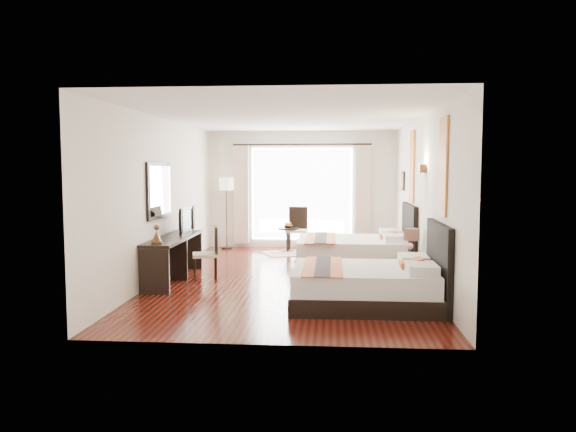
# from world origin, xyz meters

# --- Properties ---
(floor) EXTENTS (4.50, 7.50, 0.01)m
(floor) POSITION_xyz_m (0.00, 0.00, -0.01)
(floor) COLOR #350E09
(floor) RESTS_ON ground
(ceiling) EXTENTS (4.50, 7.50, 0.02)m
(ceiling) POSITION_xyz_m (0.00, 0.00, 2.79)
(ceiling) COLOR white
(ceiling) RESTS_ON wall_headboard
(wall_headboard) EXTENTS (0.01, 7.50, 2.80)m
(wall_headboard) POSITION_xyz_m (2.25, 0.00, 1.40)
(wall_headboard) COLOR silver
(wall_headboard) RESTS_ON floor
(wall_desk) EXTENTS (0.01, 7.50, 2.80)m
(wall_desk) POSITION_xyz_m (-2.25, 0.00, 1.40)
(wall_desk) COLOR silver
(wall_desk) RESTS_ON floor
(wall_window) EXTENTS (4.50, 0.01, 2.80)m
(wall_window) POSITION_xyz_m (0.00, 3.75, 1.40)
(wall_window) COLOR silver
(wall_window) RESTS_ON floor
(wall_entry) EXTENTS (4.50, 0.01, 2.80)m
(wall_entry) POSITION_xyz_m (0.00, -3.75, 1.40)
(wall_entry) COLOR silver
(wall_entry) RESTS_ON floor
(window_glass) EXTENTS (2.40, 0.02, 2.20)m
(window_glass) POSITION_xyz_m (0.00, 3.73, 1.30)
(window_glass) COLOR white
(window_glass) RESTS_ON wall_window
(sheer_curtain) EXTENTS (2.30, 0.02, 2.10)m
(sheer_curtain) POSITION_xyz_m (0.00, 3.67, 1.30)
(sheer_curtain) COLOR white
(sheer_curtain) RESTS_ON wall_window
(drape_left) EXTENTS (0.35, 0.14, 2.35)m
(drape_left) POSITION_xyz_m (-1.45, 3.63, 1.28)
(drape_left) COLOR #C3AF97
(drape_left) RESTS_ON floor
(drape_right) EXTENTS (0.35, 0.14, 2.35)m
(drape_right) POSITION_xyz_m (1.45, 3.63, 1.28)
(drape_right) COLOR #C3AF97
(drape_right) RESTS_ON floor
(art_panel_near) EXTENTS (0.03, 0.50, 1.35)m
(art_panel_near) POSITION_xyz_m (2.23, -1.88, 1.95)
(art_panel_near) COLOR maroon
(art_panel_near) RESTS_ON wall_headboard
(art_panel_far) EXTENTS (0.03, 0.50, 1.35)m
(art_panel_far) POSITION_xyz_m (2.23, 1.09, 1.95)
(art_panel_far) COLOR maroon
(art_panel_far) RESTS_ON wall_headboard
(wall_sconce) EXTENTS (0.10, 0.14, 0.14)m
(wall_sconce) POSITION_xyz_m (2.19, -0.37, 1.92)
(wall_sconce) COLOR #4A2F1A
(wall_sconce) RESTS_ON wall_headboard
(mirror_frame) EXTENTS (0.04, 1.25, 0.95)m
(mirror_frame) POSITION_xyz_m (-2.22, -0.36, 1.55)
(mirror_frame) COLOR black
(mirror_frame) RESTS_ON wall_desk
(mirror_glass) EXTENTS (0.01, 1.12, 0.82)m
(mirror_glass) POSITION_xyz_m (-2.19, -0.36, 1.55)
(mirror_glass) COLOR white
(mirror_glass) RESTS_ON mirror_frame
(bed_near) EXTENTS (2.09, 1.63, 1.17)m
(bed_near) POSITION_xyz_m (1.26, -1.88, 0.31)
(bed_near) COLOR black
(bed_near) RESTS_ON floor
(bed_far) EXTENTS (2.19, 1.71, 1.24)m
(bed_far) POSITION_xyz_m (1.21, 1.09, 0.32)
(bed_far) COLOR black
(bed_far) RESTS_ON floor
(nightstand) EXTENTS (0.39, 0.48, 0.46)m
(nightstand) POSITION_xyz_m (2.03, -0.37, 0.23)
(nightstand) COLOR black
(nightstand) RESTS_ON floor
(table_lamp) EXTENTS (0.26, 0.26, 0.42)m
(table_lamp) POSITION_xyz_m (2.05, -0.25, 0.78)
(table_lamp) COLOR black
(table_lamp) RESTS_ON nightstand
(vase) EXTENTS (0.17, 0.17, 0.14)m
(vase) POSITION_xyz_m (1.99, -0.51, 0.57)
(vase) COLOR black
(vase) RESTS_ON nightstand
(console_desk) EXTENTS (0.50, 2.20, 0.76)m
(console_desk) POSITION_xyz_m (-1.99, -0.36, 0.38)
(console_desk) COLOR black
(console_desk) RESTS_ON floor
(television) EXTENTS (0.14, 0.82, 0.47)m
(television) POSITION_xyz_m (-1.97, 0.18, 0.99)
(television) COLOR black
(television) RESTS_ON console_desk
(bronze_figurine) EXTENTS (0.20, 0.20, 0.26)m
(bronze_figurine) POSITION_xyz_m (-1.99, -1.27, 0.89)
(bronze_figurine) COLOR #4A2F1A
(bronze_figurine) RESTS_ON console_desk
(desk_chair) EXTENTS (0.52, 0.52, 0.91)m
(desk_chair) POSITION_xyz_m (-1.45, -0.23, 0.28)
(desk_chair) COLOR beige
(desk_chair) RESTS_ON floor
(floor_lamp) EXTENTS (0.34, 0.34, 1.70)m
(floor_lamp) POSITION_xyz_m (-1.78, 3.45, 1.44)
(floor_lamp) COLOR black
(floor_lamp) RESTS_ON floor
(side_table) EXTENTS (0.47, 0.47, 0.55)m
(side_table) POSITION_xyz_m (-0.28, 3.12, 0.27)
(side_table) COLOR black
(side_table) RESTS_ON floor
(fruit_bowl) EXTENTS (0.26, 0.26, 0.06)m
(fruit_bowl) POSITION_xyz_m (-0.28, 3.13, 0.57)
(fruit_bowl) COLOR #492D1A
(fruit_bowl) RESTS_ON side_table
(window_chair) EXTENTS (0.51, 0.51, 1.02)m
(window_chair) POSITION_xyz_m (-0.08, 3.19, 0.31)
(window_chair) COLOR beige
(window_chair) RESTS_ON floor
(jute_rug) EXTENTS (1.60, 1.37, 0.01)m
(jute_rug) POSITION_xyz_m (-0.12, 2.83, 0.01)
(jute_rug) COLOR tan
(jute_rug) RESTS_ON floor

